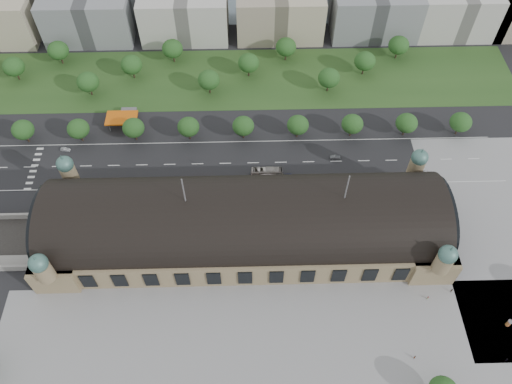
{
  "coord_description": "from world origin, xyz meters",
  "views": [
    {
      "loc": [
        1.85,
        -101.03,
        164.88
      ],
      "look_at": [
        4.6,
        11.78,
        14.0
      ],
      "focal_mm": 35.0,
      "sensor_mm": 36.0,
      "label": 1
    }
  ],
  "objects_px": {
    "traffic_car_2": "(117,184)",
    "pedestrian_0": "(428,298)",
    "parked_car_3": "(108,196)",
    "parked_car_1": "(54,189)",
    "pedestrian_1": "(415,357)",
    "traffic_car_1": "(65,149)",
    "bus_west": "(196,182)",
    "pedestrian_4": "(507,360)",
    "traffic_car_4": "(289,175)",
    "bus_mid": "(261,180)",
    "advertising_column": "(509,323)",
    "petrol_station": "(126,116)",
    "parked_car_4": "(175,190)",
    "traffic_car_5": "(335,157)",
    "parked_car_5": "(157,195)",
    "bus_east": "(267,172)",
    "parked_car_2": "(143,191)",
    "parked_car_6": "(134,188)",
    "parked_car_0": "(81,197)",
    "traffic_car_6": "(424,173)",
    "pedestrian_2": "(452,290)"
  },
  "relations": [
    {
      "from": "parked_car_6",
      "to": "pedestrian_4",
      "type": "height_order",
      "value": "pedestrian_4"
    },
    {
      "from": "parked_car_5",
      "to": "advertising_column",
      "type": "height_order",
      "value": "advertising_column"
    },
    {
      "from": "parked_car_0",
      "to": "pedestrian_4",
      "type": "distance_m",
      "value": 167.57
    },
    {
      "from": "pedestrian_4",
      "to": "bus_east",
      "type": "bearing_deg",
      "value": -85.18
    },
    {
      "from": "parked_car_6",
      "to": "advertising_column",
      "type": "bearing_deg",
      "value": 45.09
    },
    {
      "from": "parked_car_2",
      "to": "parked_car_3",
      "type": "bearing_deg",
      "value": -119.6
    },
    {
      "from": "pedestrian_4",
      "to": "petrol_station",
      "type": "bearing_deg",
      "value": -77.83
    },
    {
      "from": "parked_car_0",
      "to": "pedestrian_4",
      "type": "height_order",
      "value": "pedestrian_4"
    },
    {
      "from": "parked_car_6",
      "to": "pedestrian_1",
      "type": "height_order",
      "value": "pedestrian_1"
    },
    {
      "from": "traffic_car_2",
      "to": "pedestrian_0",
      "type": "distance_m",
      "value": 129.51
    },
    {
      "from": "pedestrian_1",
      "to": "pedestrian_4",
      "type": "bearing_deg",
      "value": -76.66
    },
    {
      "from": "petrol_station",
      "to": "parked_car_4",
      "type": "bearing_deg",
      "value": -58.61
    },
    {
      "from": "pedestrian_1",
      "to": "parked_car_1",
      "type": "bearing_deg",
      "value": 77.78
    },
    {
      "from": "parked_car_2",
      "to": "parked_car_3",
      "type": "distance_m",
      "value": 14.31
    },
    {
      "from": "traffic_car_5",
      "to": "parked_car_5",
      "type": "xyz_separation_m",
      "value": [
        -75.36,
        -18.71,
        0.09
      ]
    },
    {
      "from": "bus_west",
      "to": "parked_car_6",
      "type": "bearing_deg",
      "value": 91.73
    },
    {
      "from": "parked_car_4",
      "to": "parked_car_5",
      "type": "xyz_separation_m",
      "value": [
        -7.07,
        -2.69,
        0.09
      ]
    },
    {
      "from": "traffic_car_1",
      "to": "parked_car_1",
      "type": "relative_size",
      "value": 0.75
    },
    {
      "from": "parked_car_1",
      "to": "bus_east",
      "type": "xyz_separation_m",
      "value": [
        88.18,
        6.37,
        1.07
      ]
    },
    {
      "from": "traffic_car_5",
      "to": "parked_car_1",
      "type": "height_order",
      "value": "parked_car_1"
    },
    {
      "from": "traffic_car_4",
      "to": "pedestrian_1",
      "type": "height_order",
      "value": "pedestrian_1"
    },
    {
      "from": "bus_mid",
      "to": "parked_car_3",
      "type": "bearing_deg",
      "value": 92.49
    },
    {
      "from": "traffic_car_1",
      "to": "traffic_car_2",
      "type": "xyz_separation_m",
      "value": [
        25.44,
        -19.97,
        0.01
      ]
    },
    {
      "from": "traffic_car_1",
      "to": "pedestrian_0",
      "type": "relative_size",
      "value": 2.76
    },
    {
      "from": "parked_car_1",
      "to": "advertising_column",
      "type": "height_order",
      "value": "advertising_column"
    },
    {
      "from": "bus_mid",
      "to": "advertising_column",
      "type": "height_order",
      "value": "bus_mid"
    },
    {
      "from": "pedestrian_4",
      "to": "advertising_column",
      "type": "bearing_deg",
      "value": -148.7
    },
    {
      "from": "bus_west",
      "to": "pedestrian_1",
      "type": "bearing_deg",
      "value": -137.45
    },
    {
      "from": "traffic_car_6",
      "to": "bus_east",
      "type": "height_order",
      "value": "bus_east"
    },
    {
      "from": "petrol_station",
      "to": "pedestrian_2",
      "type": "relative_size",
      "value": 7.43
    },
    {
      "from": "traffic_car_6",
      "to": "parked_car_1",
      "type": "height_order",
      "value": "parked_car_1"
    },
    {
      "from": "traffic_car_2",
      "to": "parked_car_0",
      "type": "distance_m",
      "value": 14.97
    },
    {
      "from": "traffic_car_5",
      "to": "parked_car_1",
      "type": "distance_m",
      "value": 119.16
    },
    {
      "from": "traffic_car_2",
      "to": "pedestrian_4",
      "type": "bearing_deg",
      "value": 66.48
    },
    {
      "from": "parked_car_3",
      "to": "pedestrian_4",
      "type": "relative_size",
      "value": 2.75
    },
    {
      "from": "petrol_station",
      "to": "pedestrian_4",
      "type": "distance_m",
      "value": 180.39
    },
    {
      "from": "parked_car_1",
      "to": "pedestrian_0",
      "type": "xyz_separation_m",
      "value": [
        143.21,
        -51.75,
        -0.02
      ]
    },
    {
      "from": "bus_east",
      "to": "parked_car_2",
      "type": "bearing_deg",
      "value": 99.53
    },
    {
      "from": "traffic_car_1",
      "to": "parked_car_1",
      "type": "distance_m",
      "value": 22.13
    },
    {
      "from": "traffic_car_2",
      "to": "traffic_car_6",
      "type": "relative_size",
      "value": 0.98
    },
    {
      "from": "bus_east",
      "to": "advertising_column",
      "type": "height_order",
      "value": "bus_east"
    },
    {
      "from": "traffic_car_1",
      "to": "pedestrian_1",
      "type": "bearing_deg",
      "value": -117.43
    },
    {
      "from": "parked_car_2",
      "to": "bus_east",
      "type": "height_order",
      "value": "bus_east"
    },
    {
      "from": "bus_west",
      "to": "parked_car_0",
      "type": "bearing_deg",
      "value": 94.58
    },
    {
      "from": "parked_car_0",
      "to": "advertising_column",
      "type": "relative_size",
      "value": 1.32
    },
    {
      "from": "parked_car_3",
      "to": "pedestrian_0",
      "type": "xyz_separation_m",
      "value": [
        120.46,
        -47.75,
        -0.02
      ]
    },
    {
      "from": "traffic_car_1",
      "to": "bus_west",
      "type": "relative_size",
      "value": 0.36
    },
    {
      "from": "traffic_car_5",
      "to": "traffic_car_6",
      "type": "distance_m",
      "value": 37.69
    },
    {
      "from": "traffic_car_4",
      "to": "bus_east",
      "type": "height_order",
      "value": "bus_east"
    },
    {
      "from": "parked_car_4",
      "to": "bus_mid",
      "type": "height_order",
      "value": "bus_mid"
    }
  ]
}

